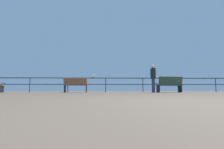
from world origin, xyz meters
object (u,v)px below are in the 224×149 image
at_px(bench_near_right, 170,84).
at_px(person_by_bench, 153,77).
at_px(seagull_on_rail, 93,76).
at_px(bench_near_left, 76,84).

height_order(bench_near_right, person_by_bench, person_by_bench).
bearing_deg(seagull_on_rail, bench_near_right, -9.52).
relative_size(person_by_bench, seagull_on_rail, 4.27).
xyz_separation_m(bench_near_left, bench_near_right, (5.91, -0.02, 0.03)).
bearing_deg(person_by_bench, bench_near_right, 27.41).
height_order(bench_near_left, seagull_on_rail, seagull_on_rail).
xyz_separation_m(bench_near_right, person_by_bench, (-1.22, -0.63, 0.41)).
xyz_separation_m(bench_near_left, seagull_on_rail, (1.03, 0.80, 0.58)).
bearing_deg(bench_near_right, person_by_bench, -152.59).
height_order(bench_near_left, bench_near_right, bench_near_right).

